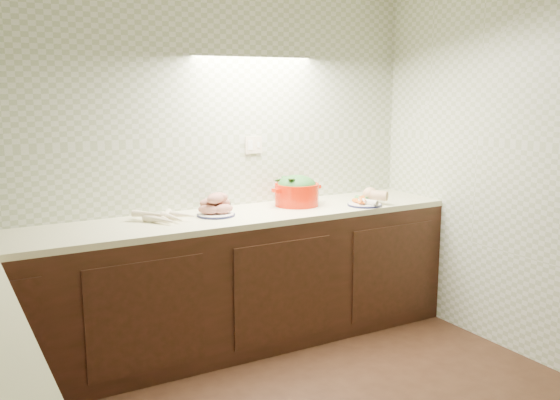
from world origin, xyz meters
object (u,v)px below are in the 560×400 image
onion_bowl (218,204)px  veg_plate (367,199)px  parsnip_pile (160,216)px  sweet_potato_plate (216,207)px  dutch_oven (297,191)px

onion_bowl → veg_plate: bearing=-15.7°
parsnip_pile → sweet_potato_plate: size_ratio=1.47×
sweet_potato_plate → onion_bowl: bearing=59.2°
parsnip_pile → onion_bowl: (0.44, 0.10, 0.02)m
sweet_potato_plate → parsnip_pile: bearing=177.6°
dutch_oven → sweet_potato_plate: bearing=-179.6°
parsnip_pile → dutch_oven: (1.01, 0.02, 0.07)m
parsnip_pile → veg_plate: (1.47, -0.19, 0.01)m
veg_plate → dutch_oven: bearing=154.9°
sweet_potato_plate → dutch_oven: 0.64m
sweet_potato_plate → dutch_oven: bearing=3.4°
dutch_oven → veg_plate: bearing=-28.1°
onion_bowl → sweet_potato_plate: bearing=-120.8°
parsnip_pile → sweet_potato_plate: sweet_potato_plate is taller
dutch_oven → veg_plate: (0.45, -0.21, -0.06)m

